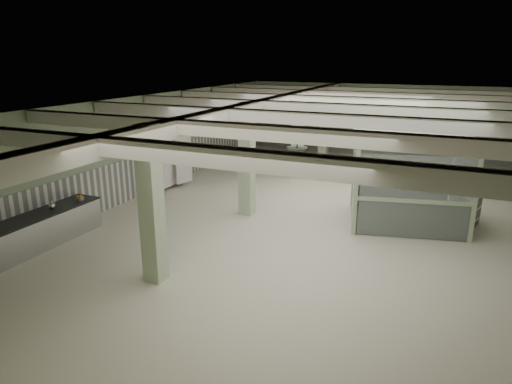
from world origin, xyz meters
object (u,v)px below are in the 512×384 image
at_px(prep_counter, 14,240).
at_px(walkin_cooler, 163,165).
at_px(guard_booth, 410,165).
at_px(filing_cabinet, 471,202).

distance_m(prep_counter, walkin_cooler, 6.73).
relative_size(walkin_cooler, guard_booth, 0.53).
bearing_deg(filing_cabinet, prep_counter, -128.74).
height_order(prep_counter, guard_booth, guard_booth).
height_order(guard_booth, filing_cabinet, guard_booth).
relative_size(walkin_cooler, filing_cabinet, 1.47).
distance_m(walkin_cooler, filing_cabinet, 10.76).
bearing_deg(filing_cabinet, walkin_cooler, -160.08).
bearing_deg(walkin_cooler, prep_counter, -89.29).
bearing_deg(guard_booth, walkin_cooler, 166.88).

